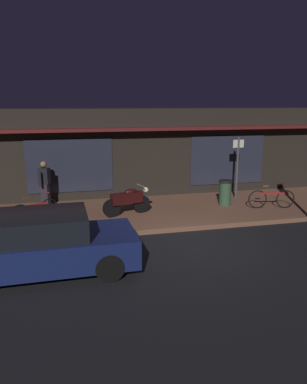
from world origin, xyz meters
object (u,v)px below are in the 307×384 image
object	(u,v)px
bicycle_extra	(271,198)
sign_post	(237,164)
parked_car_near	(43,244)
motorcycle	(128,200)
bicycle_parked	(34,211)
trash_bin	(225,192)
person_photographer	(45,183)

from	to	relation	value
bicycle_extra	sign_post	distance (m)	1.99
bicycle_extra	parked_car_near	size ratio (longest dim) A/B	0.40
motorcycle	bicycle_parked	world-z (taller)	motorcycle
trash_bin	bicycle_parked	bearing A→B (deg)	-176.01
bicycle_parked	motorcycle	bearing A→B (deg)	1.48
bicycle_parked	person_photographer	size ratio (longest dim) A/B	0.86
bicycle_extra	person_photographer	world-z (taller)	person_photographer
bicycle_parked	parked_car_near	distance (m)	3.54
motorcycle	bicycle_extra	xyz separation A→B (m)	(5.11, -0.40, -0.14)
sign_post	trash_bin	world-z (taller)	sign_post
bicycle_parked	parked_car_near	world-z (taller)	parked_car_near
bicycle_extra	person_photographer	xyz separation A→B (m)	(-7.84, 2.02, 0.52)
sign_post	parked_car_near	distance (m)	8.56
bicycle_parked	bicycle_extra	distance (m)	8.11
person_photographer	bicycle_parked	bearing A→B (deg)	-98.97
motorcycle	bicycle_parked	xyz separation A→B (m)	(-2.99, -0.08, -0.14)
motorcycle	parked_car_near	bearing A→B (deg)	-125.29
motorcycle	sign_post	xyz separation A→B (m)	(4.51, 1.20, 0.86)
motorcycle	bicycle_extra	bearing A→B (deg)	-4.53
sign_post	trash_bin	bearing A→B (deg)	-135.37
bicycle_extra	sign_post	bearing A→B (deg)	110.34
motorcycle	trash_bin	size ratio (longest dim) A/B	1.80
bicycle_extra	sign_post	size ratio (longest dim) A/B	0.68
motorcycle	parked_car_near	distance (m)	4.39
bicycle_parked	sign_post	bearing A→B (deg)	9.69
person_photographer	parked_car_near	xyz separation A→B (m)	(0.19, -5.19, -0.32)
motorcycle	trash_bin	distance (m)	3.71
bicycle_parked	sign_post	xyz separation A→B (m)	(7.51, 1.28, 1.00)
bicycle_parked	sign_post	distance (m)	7.68
motorcycle	trash_bin	xyz separation A→B (m)	(3.69, 0.39, -0.03)
person_photographer	sign_post	bearing A→B (deg)	-3.22
bicycle_parked	parked_car_near	bearing A→B (deg)	-82.55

